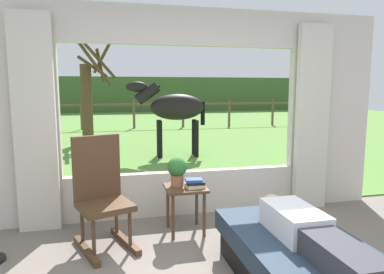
{
  "coord_description": "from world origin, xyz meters",
  "views": [
    {
      "loc": [
        -0.87,
        -1.96,
        1.58
      ],
      "look_at": [
        0.0,
        1.8,
        1.05
      ],
      "focal_mm": 32.6,
      "sensor_mm": 36.0,
      "label": 1
    }
  ],
  "objects_px": {
    "rocking_chair": "(101,193)",
    "horse": "(174,108)",
    "side_table": "(185,195)",
    "book_stack": "(195,183)",
    "reclining_person": "(307,231)",
    "recliner_sofa": "(302,266)",
    "pasture_tree": "(89,96)",
    "potted_plant": "(177,169)"
  },
  "relations": [
    {
      "from": "rocking_chair",
      "to": "potted_plant",
      "type": "height_order",
      "value": "rocking_chair"
    },
    {
      "from": "rocking_chair",
      "to": "pasture_tree",
      "type": "distance_m",
      "value": 7.16
    },
    {
      "from": "rocking_chair",
      "to": "book_stack",
      "type": "relative_size",
      "value": 5.18
    },
    {
      "from": "recliner_sofa",
      "to": "reclining_person",
      "type": "height_order",
      "value": "reclining_person"
    },
    {
      "from": "recliner_sofa",
      "to": "potted_plant",
      "type": "height_order",
      "value": "potted_plant"
    },
    {
      "from": "recliner_sofa",
      "to": "pasture_tree",
      "type": "height_order",
      "value": "pasture_tree"
    },
    {
      "from": "recliner_sofa",
      "to": "horse",
      "type": "xyz_separation_m",
      "value": [
        -0.01,
        5.64,
        0.94
      ]
    },
    {
      "from": "rocking_chair",
      "to": "potted_plant",
      "type": "xyz_separation_m",
      "value": [
        0.81,
        0.19,
        0.16
      ]
    },
    {
      "from": "recliner_sofa",
      "to": "side_table",
      "type": "bearing_deg",
      "value": 115.35
    },
    {
      "from": "book_stack",
      "to": "pasture_tree",
      "type": "bearing_deg",
      "value": 101.94
    },
    {
      "from": "rocking_chair",
      "to": "potted_plant",
      "type": "distance_m",
      "value": 0.85
    },
    {
      "from": "side_table",
      "to": "pasture_tree",
      "type": "bearing_deg",
      "value": 101.3
    },
    {
      "from": "reclining_person",
      "to": "book_stack",
      "type": "relative_size",
      "value": 6.62
    },
    {
      "from": "horse",
      "to": "recliner_sofa",
      "type": "bearing_deg",
      "value": -176.26
    },
    {
      "from": "recliner_sofa",
      "to": "book_stack",
      "type": "xyz_separation_m",
      "value": [
        -0.55,
        1.3,
        0.35
      ]
    },
    {
      "from": "potted_plant",
      "to": "pasture_tree",
      "type": "relative_size",
      "value": 0.11
    },
    {
      "from": "reclining_person",
      "to": "rocking_chair",
      "type": "height_order",
      "value": "rocking_chair"
    },
    {
      "from": "recliner_sofa",
      "to": "horse",
      "type": "bearing_deg",
      "value": 90.1
    },
    {
      "from": "side_table",
      "to": "horse",
      "type": "xyz_separation_m",
      "value": [
        0.63,
        4.29,
        0.73
      ]
    },
    {
      "from": "horse",
      "to": "pasture_tree",
      "type": "distance_m",
      "value": 3.36
    },
    {
      "from": "pasture_tree",
      "to": "recliner_sofa",
      "type": "bearing_deg",
      "value": -76.27
    },
    {
      "from": "reclining_person",
      "to": "rocking_chair",
      "type": "distance_m",
      "value": 1.99
    },
    {
      "from": "side_table",
      "to": "potted_plant",
      "type": "distance_m",
      "value": 0.29
    },
    {
      "from": "recliner_sofa",
      "to": "book_stack",
      "type": "relative_size",
      "value": 7.87
    },
    {
      "from": "side_table",
      "to": "pasture_tree",
      "type": "distance_m",
      "value": 7.16
    },
    {
      "from": "reclining_person",
      "to": "pasture_tree",
      "type": "relative_size",
      "value": 0.48
    },
    {
      "from": "side_table",
      "to": "book_stack",
      "type": "relative_size",
      "value": 2.41
    },
    {
      "from": "potted_plant",
      "to": "horse",
      "type": "xyz_separation_m",
      "value": [
        0.71,
        4.23,
        0.45
      ]
    },
    {
      "from": "recliner_sofa",
      "to": "horse",
      "type": "relative_size",
      "value": 0.94
    },
    {
      "from": "reclining_person",
      "to": "book_stack",
      "type": "bearing_deg",
      "value": 112.17
    },
    {
      "from": "book_stack",
      "to": "reclining_person",
      "type": "bearing_deg",
      "value": -67.86
    },
    {
      "from": "side_table",
      "to": "pasture_tree",
      "type": "relative_size",
      "value": 0.17
    },
    {
      "from": "side_table",
      "to": "book_stack",
      "type": "xyz_separation_m",
      "value": [
        0.09,
        -0.06,
        0.14
      ]
    },
    {
      "from": "recliner_sofa",
      "to": "side_table",
      "type": "distance_m",
      "value": 1.51
    },
    {
      "from": "book_stack",
      "to": "pasture_tree",
      "type": "height_order",
      "value": "pasture_tree"
    },
    {
      "from": "side_table",
      "to": "potted_plant",
      "type": "height_order",
      "value": "potted_plant"
    },
    {
      "from": "recliner_sofa",
      "to": "potted_plant",
      "type": "distance_m",
      "value": 1.66
    },
    {
      "from": "book_stack",
      "to": "recliner_sofa",
      "type": "bearing_deg",
      "value": -67.09
    },
    {
      "from": "recliner_sofa",
      "to": "reclining_person",
      "type": "bearing_deg",
      "value": -89.98
    },
    {
      "from": "reclining_person",
      "to": "side_table",
      "type": "relative_size",
      "value": 2.75
    },
    {
      "from": "rocking_chair",
      "to": "horse",
      "type": "relative_size",
      "value": 0.62
    },
    {
      "from": "book_stack",
      "to": "pasture_tree",
      "type": "distance_m",
      "value": 7.22
    }
  ]
}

